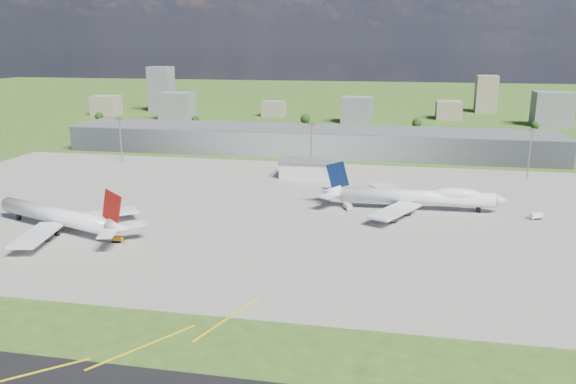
% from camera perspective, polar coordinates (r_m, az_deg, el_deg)
% --- Properties ---
extents(ground, '(1400.00, 1400.00, 0.00)m').
position_cam_1_polar(ground, '(338.68, 1.58, 3.54)').
color(ground, '#304C18').
rests_on(ground, ground).
extents(apron, '(360.00, 190.00, 0.08)m').
position_cam_1_polar(apron, '(231.81, -0.43, -1.80)').
color(apron, gray).
rests_on(apron, ground).
extents(terminal, '(300.00, 42.00, 15.00)m').
position_cam_1_polar(terminal, '(351.88, 1.99, 5.21)').
color(terminal, gray).
rests_on(terminal, ground).
extents(ops_building, '(26.00, 16.00, 8.00)m').
position_cam_1_polar(ops_building, '(288.00, 1.92, 2.32)').
color(ops_building, silver).
rests_on(ops_building, ground).
extents(mast_west, '(3.50, 2.00, 25.90)m').
position_cam_1_polar(mast_west, '(334.22, -16.70, 5.85)').
color(mast_west, gray).
rests_on(mast_west, ground).
extents(mast_center, '(3.50, 2.00, 25.90)m').
position_cam_1_polar(mast_center, '(299.95, 2.40, 5.49)').
color(mast_center, gray).
rests_on(mast_center, ground).
extents(mast_east, '(3.50, 2.00, 25.90)m').
position_cam_1_polar(mast_east, '(304.05, 23.42, 4.40)').
color(mast_east, gray).
rests_on(mast_east, ground).
extents(airliner_red_twin, '(68.06, 51.65, 19.33)m').
position_cam_1_polar(airliner_red_twin, '(220.66, -22.09, -2.42)').
color(airliner_red_twin, white).
rests_on(airliner_red_twin, ground).
extents(airliner_blue_quad, '(74.95, 58.82, 19.58)m').
position_cam_1_polar(airliner_blue_quad, '(236.02, 12.88, -0.52)').
color(airliner_blue_quad, white).
rests_on(airliner_blue_quad, ground).
extents(tug_yellow, '(4.15, 2.75, 1.91)m').
position_cam_1_polar(tug_yellow, '(203.42, -16.97, -4.61)').
color(tug_yellow, orange).
rests_on(tug_yellow, ground).
extents(van_white_near, '(4.06, 5.44, 2.54)m').
position_cam_1_polar(van_white_near, '(232.70, 6.09, -1.51)').
color(van_white_near, silver).
rests_on(van_white_near, ground).
extents(van_white_far, '(5.30, 4.20, 2.49)m').
position_cam_1_polar(van_white_far, '(239.39, 23.88, -2.27)').
color(van_white_far, white).
rests_on(van_white_far, ground).
extents(bldg_far_w, '(24.00, 20.00, 18.00)m').
position_cam_1_polar(bldg_far_w, '(570.93, -17.99, 8.38)').
color(bldg_far_w, gray).
rests_on(bldg_far_w, ground).
extents(bldg_w, '(28.00, 22.00, 24.00)m').
position_cam_1_polar(bldg_w, '(518.37, -11.22, 8.56)').
color(bldg_w, slate).
rests_on(bldg_w, ground).
extents(bldg_cw, '(20.00, 18.00, 14.00)m').
position_cam_1_polar(bldg_cw, '(533.38, -1.48, 8.47)').
color(bldg_cw, gray).
rests_on(bldg_cw, ground).
extents(bldg_c, '(26.00, 20.00, 22.00)m').
position_cam_1_polar(bldg_c, '(492.00, 6.99, 8.29)').
color(bldg_c, slate).
rests_on(bldg_c, ground).
extents(bldg_ce, '(22.00, 24.00, 16.00)m').
position_cam_1_polar(bldg_ce, '(532.94, 15.99, 8.01)').
color(bldg_ce, gray).
rests_on(bldg_ce, ground).
extents(bldg_e, '(30.00, 22.00, 28.00)m').
position_cam_1_polar(bldg_e, '(516.13, 25.26, 7.64)').
color(bldg_e, slate).
rests_on(bldg_e, ground).
extents(bldg_tall_w, '(22.00, 20.00, 44.00)m').
position_cam_1_polar(bldg_tall_w, '(588.00, -12.74, 10.18)').
color(bldg_tall_w, slate).
rests_on(bldg_tall_w, ground).
extents(bldg_tall_e, '(20.00, 18.00, 36.00)m').
position_cam_1_polar(bldg_tall_e, '(595.96, 19.48, 9.38)').
color(bldg_tall_e, gray).
rests_on(bldg_tall_e, ground).
extents(tree_far_w, '(7.20, 7.20, 8.80)m').
position_cam_1_polar(tree_far_w, '(518.26, -18.64, 7.31)').
color(tree_far_w, '#382314').
rests_on(tree_far_w, ground).
extents(tree_w, '(6.75, 6.75, 8.25)m').
position_cam_1_polar(tree_w, '(476.03, -9.37, 7.24)').
color(tree_w, '#382314').
rests_on(tree_w, ground).
extents(tree_c, '(8.10, 8.10, 9.90)m').
position_cam_1_polar(tree_c, '(467.56, 1.77, 7.42)').
color(tree_c, '#382314').
rests_on(tree_c, ground).
extents(tree_e, '(7.65, 7.65, 9.35)m').
position_cam_1_polar(tree_e, '(457.08, 12.95, 6.83)').
color(tree_e, '#382314').
rests_on(tree_e, ground).
extents(tree_far_e, '(6.30, 6.30, 7.70)m').
position_cam_1_polar(tree_far_e, '(478.77, 23.79, 6.18)').
color(tree_far_e, '#382314').
rests_on(tree_far_e, ground).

